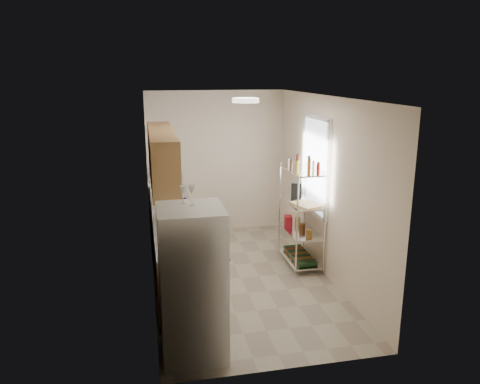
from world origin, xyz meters
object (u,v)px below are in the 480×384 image
(refrigerator, at_px, (192,283))
(espresso_machine, at_px, (296,189))
(rice_cooker, at_px, (168,213))
(cutting_board, at_px, (307,205))
(frying_pan_large, at_px, (165,205))

(refrigerator, height_order, espresso_machine, refrigerator)
(rice_cooker, relative_size, cutting_board, 0.62)
(cutting_board, bearing_deg, espresso_machine, 92.70)
(rice_cooker, xyz_separation_m, espresso_machine, (2.01, 0.39, 0.14))
(refrigerator, xyz_separation_m, frying_pan_large, (-0.15, 2.59, 0.11))
(refrigerator, height_order, frying_pan_large, refrigerator)
(refrigerator, bearing_deg, espresso_machine, 50.47)
(refrigerator, xyz_separation_m, cutting_board, (1.89, 1.82, 0.22))
(refrigerator, height_order, rice_cooker, refrigerator)
(rice_cooker, bearing_deg, refrigerator, -85.78)
(cutting_board, bearing_deg, refrigerator, -136.11)
(espresso_machine, bearing_deg, refrigerator, -110.68)
(frying_pan_large, bearing_deg, espresso_machine, 6.22)
(refrigerator, distance_m, frying_pan_large, 2.60)
(cutting_board, bearing_deg, rice_cooker, 178.40)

